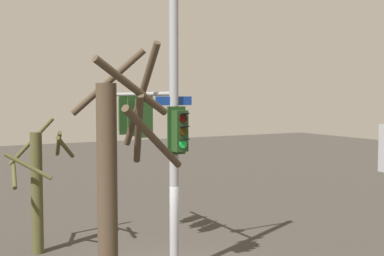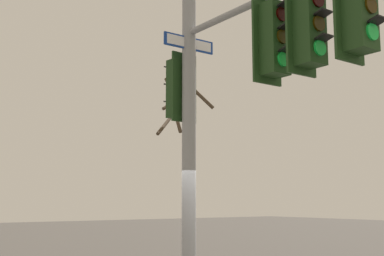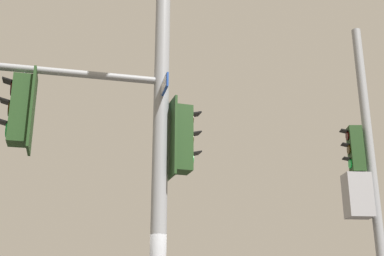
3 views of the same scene
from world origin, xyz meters
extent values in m
cylinder|color=gray|center=(0.06, 0.37, 4.25)|extent=(0.25, 0.25, 8.50)
cylinder|color=gray|center=(-2.20, 0.35, 5.04)|extent=(4.52, 0.17, 0.12)
cube|color=#1E3D19|center=(-2.13, 0.35, 4.34)|extent=(0.31, 0.37, 1.10)
cube|color=#1E3D19|center=(-1.96, 0.35, 4.34)|extent=(0.05, 0.56, 1.30)
cylinder|color=#2F0403|center=(-2.30, 0.34, 4.68)|extent=(0.03, 0.22, 0.22)
cube|color=black|center=(-2.37, 0.34, 4.80)|extent=(0.17, 0.21, 0.06)
cylinder|color=#352504|center=(-2.30, 0.34, 4.34)|extent=(0.03, 0.22, 0.22)
cube|color=black|center=(-2.37, 0.34, 4.46)|extent=(0.17, 0.21, 0.06)
cylinder|color=#19D147|center=(-2.30, 0.34, 4.00)|extent=(0.03, 0.22, 0.22)
cube|color=black|center=(-2.37, 0.34, 4.12)|extent=(0.17, 0.21, 0.06)
cylinder|color=gray|center=(-2.13, 0.35, 4.96)|extent=(0.04, 0.04, 0.15)
cube|color=#1E3D19|center=(-2.81, 0.34, 4.34)|extent=(0.30, 0.36, 1.10)
cube|color=#1E3D19|center=(-2.64, 0.34, 4.34)|extent=(0.04, 0.56, 1.30)
cylinder|color=#2F0403|center=(-2.97, 0.34, 4.68)|extent=(0.03, 0.22, 0.22)
cube|color=black|center=(-3.05, 0.34, 4.80)|extent=(0.16, 0.21, 0.06)
cylinder|color=#352504|center=(-2.97, 0.34, 4.34)|extent=(0.03, 0.22, 0.22)
cube|color=black|center=(-3.05, 0.34, 4.46)|extent=(0.16, 0.21, 0.06)
cylinder|color=#19D147|center=(-2.97, 0.34, 4.00)|extent=(0.03, 0.22, 0.22)
cube|color=black|center=(-3.05, 0.34, 4.12)|extent=(0.16, 0.21, 0.06)
cylinder|color=gray|center=(-2.81, 0.34, 4.96)|extent=(0.04, 0.04, 0.15)
cube|color=#1E3D19|center=(-3.61, 0.33, 4.34)|extent=(0.31, 0.37, 1.10)
cube|color=#1E3D19|center=(-3.44, 0.34, 4.34)|extent=(0.06, 0.56, 1.30)
cylinder|color=#2F0403|center=(-3.78, 0.33, 4.68)|extent=(0.04, 0.22, 0.22)
cube|color=black|center=(-3.85, 0.32, 4.80)|extent=(0.17, 0.21, 0.06)
cylinder|color=#352504|center=(-3.78, 0.33, 4.34)|extent=(0.04, 0.22, 0.22)
cube|color=black|center=(-3.85, 0.32, 4.46)|extent=(0.17, 0.21, 0.06)
cylinder|color=#19D147|center=(-3.78, 0.33, 4.00)|extent=(0.04, 0.22, 0.22)
cube|color=black|center=(-3.85, 0.32, 4.12)|extent=(0.17, 0.21, 0.06)
cylinder|color=gray|center=(-3.61, 0.33, 4.96)|extent=(0.04, 0.04, 0.15)
cube|color=#1E3D19|center=(0.40, 0.38, 4.04)|extent=(0.33, 0.39, 1.10)
cube|color=#1E3D19|center=(0.23, 0.36, 4.04)|extent=(0.09, 0.56, 1.30)
cylinder|color=#2F0403|center=(0.57, 0.39, 4.38)|extent=(0.05, 0.22, 0.22)
cube|color=black|center=(0.64, 0.40, 4.50)|extent=(0.18, 0.22, 0.06)
cylinder|color=#352504|center=(0.57, 0.39, 4.04)|extent=(0.05, 0.22, 0.22)
cube|color=black|center=(0.64, 0.40, 4.16)|extent=(0.18, 0.22, 0.06)
cylinder|color=#19D147|center=(0.57, 0.39, 3.70)|extent=(0.05, 0.22, 0.22)
cube|color=black|center=(0.64, 0.40, 3.82)|extent=(0.18, 0.22, 0.06)
cube|color=navy|center=(0.06, 0.37, 4.84)|extent=(0.06, 1.10, 0.24)
cube|color=white|center=(0.04, 0.37, 4.84)|extent=(0.03, 1.00, 0.18)
cylinder|color=#463729|center=(5.22, -2.76, 4.46)|extent=(0.98, 0.41, 1.09)
cylinder|color=#463729|center=(5.69, -2.70, 4.35)|extent=(1.09, 1.33, 1.00)
cylinder|color=#463729|center=(5.05, -2.64, 4.95)|extent=(1.19, 0.16, 1.57)
cylinder|color=#463729|center=(5.65, -3.01, 5.08)|extent=(0.48, 1.22, 0.80)
cylinder|color=#463729|center=(4.57, -2.99, 5.18)|extent=(0.54, 1.13, 1.06)
cylinder|color=#474425|center=(-3.69, -2.60, 1.93)|extent=(0.36, 0.36, 3.85)
cylinder|color=#474425|center=(-3.76, -3.26, 2.53)|extent=(1.38, 0.28, 0.68)
cylinder|color=#474425|center=(-3.09, -2.94, 2.87)|extent=(0.82, 1.31, 0.84)
cylinder|color=#474425|center=(-3.58, -1.93, 3.46)|extent=(1.43, 0.35, 0.91)
cylinder|color=#474425|center=(-3.27, -1.78, 3.37)|extent=(1.74, 0.98, 0.88)
cylinder|color=#474425|center=(-4.38, -2.61, 3.51)|extent=(0.14, 1.47, 1.53)
camera|label=1|loc=(11.77, -5.40, 4.94)|focal=44.84mm
camera|label=2|loc=(-7.33, 5.50, 1.97)|focal=47.26mm
camera|label=3|loc=(-1.16, -7.66, 1.44)|focal=49.44mm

